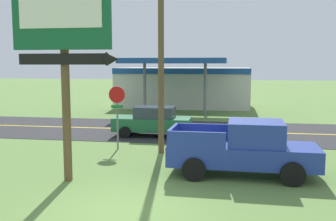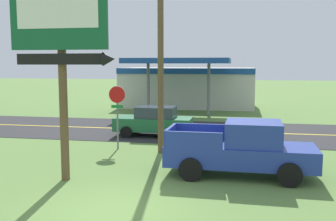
{
  "view_description": "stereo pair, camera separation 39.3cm",
  "coord_description": "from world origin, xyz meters",
  "px_view_note": "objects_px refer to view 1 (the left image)",
  "views": [
    {
      "loc": [
        3.01,
        -9.81,
        3.94
      ],
      "look_at": [
        0.0,
        8.0,
        1.8
      ],
      "focal_mm": 41.84,
      "sensor_mm": 36.0,
      "label": 1
    },
    {
      "loc": [
        3.4,
        -9.74,
        3.94
      ],
      "look_at": [
        0.0,
        8.0,
        1.8
      ],
      "focal_mm": 41.84,
      "sensor_mm": 36.0,
      "label": 2
    }
  ],
  "objects_px": {
    "gas_station": "(184,86)",
    "car_green_near_lane": "(153,121)",
    "motel_sign": "(64,40)",
    "stop_sign": "(117,106)",
    "utility_pole": "(161,37)",
    "pickup_blue_parked_on_lawn": "(244,149)"
  },
  "relations": [
    {
      "from": "gas_station",
      "to": "car_green_near_lane",
      "type": "bearing_deg",
      "value": -89.05
    },
    {
      "from": "car_green_near_lane",
      "to": "motel_sign",
      "type": "bearing_deg",
      "value": -97.17
    },
    {
      "from": "stop_sign",
      "to": "utility_pole",
      "type": "bearing_deg",
      "value": -9.06
    },
    {
      "from": "motel_sign",
      "to": "pickup_blue_parked_on_lawn",
      "type": "height_order",
      "value": "motel_sign"
    },
    {
      "from": "utility_pole",
      "to": "gas_station",
      "type": "height_order",
      "value": "utility_pole"
    },
    {
      "from": "motel_sign",
      "to": "gas_station",
      "type": "relative_size",
      "value": 0.56
    },
    {
      "from": "gas_station",
      "to": "pickup_blue_parked_on_lawn",
      "type": "height_order",
      "value": "gas_station"
    },
    {
      "from": "stop_sign",
      "to": "gas_station",
      "type": "relative_size",
      "value": 0.25
    },
    {
      "from": "gas_station",
      "to": "motel_sign",
      "type": "bearing_deg",
      "value": -92.02
    },
    {
      "from": "utility_pole",
      "to": "car_green_near_lane",
      "type": "relative_size",
      "value": 2.29
    },
    {
      "from": "gas_station",
      "to": "car_green_near_lane",
      "type": "relative_size",
      "value": 2.86
    },
    {
      "from": "motel_sign",
      "to": "gas_station",
      "type": "distance_m",
      "value": 24.04
    },
    {
      "from": "utility_pole",
      "to": "car_green_near_lane",
      "type": "distance_m",
      "value": 5.89
    },
    {
      "from": "motel_sign",
      "to": "car_green_near_lane",
      "type": "height_order",
      "value": "motel_sign"
    },
    {
      "from": "motel_sign",
      "to": "pickup_blue_parked_on_lawn",
      "type": "bearing_deg",
      "value": 16.7
    },
    {
      "from": "gas_station",
      "to": "pickup_blue_parked_on_lawn",
      "type": "distance_m",
      "value": 22.69
    },
    {
      "from": "gas_station",
      "to": "pickup_blue_parked_on_lawn",
      "type": "relative_size",
      "value": 2.29
    },
    {
      "from": "stop_sign",
      "to": "pickup_blue_parked_on_lawn",
      "type": "distance_m",
      "value": 6.73
    },
    {
      "from": "gas_station",
      "to": "pickup_blue_parked_on_lawn",
      "type": "bearing_deg",
      "value": -77.24
    },
    {
      "from": "stop_sign",
      "to": "utility_pole",
      "type": "height_order",
      "value": "utility_pole"
    },
    {
      "from": "utility_pole",
      "to": "car_green_near_lane",
      "type": "height_order",
      "value": "utility_pole"
    },
    {
      "from": "utility_pole",
      "to": "pickup_blue_parked_on_lawn",
      "type": "distance_m",
      "value": 6.27
    }
  ]
}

